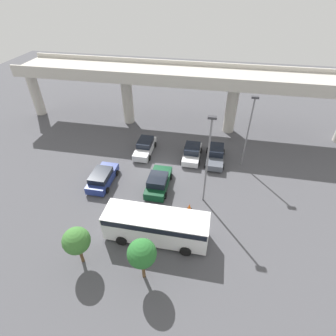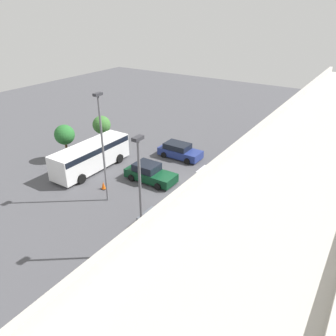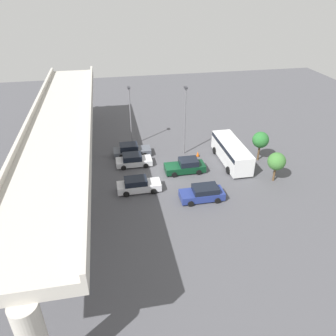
# 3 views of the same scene
# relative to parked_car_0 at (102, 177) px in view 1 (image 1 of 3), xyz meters

# --- Properties ---
(ground_plane) EXTENTS (91.04, 91.04, 0.00)m
(ground_plane) POSITION_rel_parked_car_0_xyz_m (5.61, 2.57, -0.73)
(ground_plane) COLOR #4C4C51
(highway_overpass) EXTENTS (43.96, 6.25, 8.14)m
(highway_overpass) POSITION_rel_parked_car_0_xyz_m (5.61, 13.72, 5.73)
(highway_overpass) COLOR #BCB7AD
(highway_overpass) RESTS_ON ground_plane
(parked_car_0) EXTENTS (2.18, 4.57, 1.53)m
(parked_car_0) POSITION_rel_parked_car_0_xyz_m (0.00, 0.00, 0.00)
(parked_car_0) COLOR navy
(parked_car_0) RESTS_ON ground_plane
(parked_car_1) EXTENTS (2.04, 4.72, 1.57)m
(parked_car_1) POSITION_rel_parked_car_0_xyz_m (2.83, 6.41, 0.01)
(parked_car_1) COLOR silver
(parked_car_1) RESTS_ON ground_plane
(parked_car_2) EXTENTS (2.23, 4.76, 1.63)m
(parked_car_2) POSITION_rel_parked_car_0_xyz_m (5.84, 0.41, 0.01)
(parked_car_2) COLOR #0C381E
(parked_car_2) RESTS_ON ground_plane
(parked_car_3) EXTENTS (2.14, 4.37, 1.52)m
(parked_car_3) POSITION_rel_parked_car_0_xyz_m (8.55, 6.36, -0.03)
(parked_car_3) COLOR silver
(parked_car_3) RESTS_ON ground_plane
(parked_car_4) EXTENTS (2.14, 4.78, 1.60)m
(parked_car_4) POSITION_rel_parked_car_0_xyz_m (11.25, 6.37, 0.00)
(parked_car_4) COLOR #515660
(parked_car_4) RESTS_ON ground_plane
(shuttle_bus) EXTENTS (8.39, 2.78, 2.59)m
(shuttle_bus) POSITION_rel_parked_car_0_xyz_m (7.04, -5.69, 0.82)
(shuttle_bus) COLOR white
(shuttle_bus) RESTS_ON ground_plane
(lamp_post_near_aisle) EXTENTS (0.70, 0.35, 8.89)m
(lamp_post_near_aisle) POSITION_rel_parked_car_0_xyz_m (10.49, -0.52, 4.42)
(lamp_post_near_aisle) COLOR slate
(lamp_post_near_aisle) RESTS_ON ground_plane
(lamp_post_mid_lot) EXTENTS (0.70, 0.35, 8.18)m
(lamp_post_mid_lot) POSITION_rel_parked_car_0_xyz_m (14.28, 5.99, 4.05)
(lamp_post_mid_lot) COLOR slate
(lamp_post_mid_lot) RESTS_ON ground_plane
(tree_front_left) EXTENTS (2.00, 2.00, 3.50)m
(tree_front_left) POSITION_rel_parked_car_0_xyz_m (2.00, -8.99, 1.75)
(tree_front_left) COLOR brown
(tree_front_left) RESTS_ON ground_plane
(tree_front_centre) EXTENTS (2.02, 2.02, 3.82)m
(tree_front_centre) POSITION_rel_parked_car_0_xyz_m (6.94, -9.31, 2.05)
(tree_front_centre) COLOR brown
(tree_front_centre) RESTS_ON ground_plane
(traffic_cone) EXTENTS (0.44, 0.44, 0.70)m
(traffic_cone) POSITION_rel_parked_car_0_xyz_m (9.33, -2.07, -0.41)
(traffic_cone) COLOR black
(traffic_cone) RESTS_ON ground_plane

